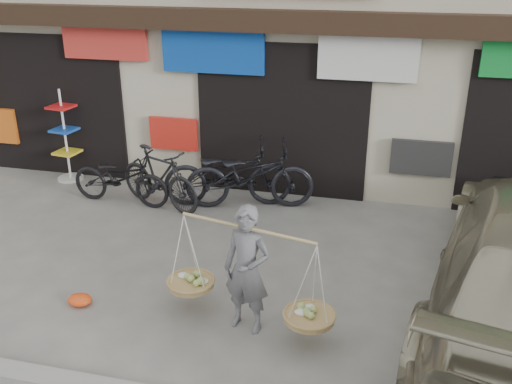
% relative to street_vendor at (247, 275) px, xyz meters
% --- Properties ---
extents(ground, '(70.00, 70.00, 0.00)m').
position_rel_street_vendor_xyz_m(ground, '(-0.42, 0.56, -0.71)').
color(ground, gray).
rests_on(ground, ground).
extents(street_vendor, '(2.06, 0.91, 1.55)m').
position_rel_street_vendor_xyz_m(street_vendor, '(0.00, 0.00, 0.00)').
color(street_vendor, slate).
rests_on(street_vendor, ground).
extents(bike_0, '(1.86, 0.76, 0.95)m').
position_rel_street_vendor_xyz_m(bike_0, '(-3.03, 2.94, -0.23)').
color(bike_0, black).
rests_on(bike_0, ground).
extents(bike_1, '(1.83, 1.17, 1.07)m').
position_rel_street_vendor_xyz_m(bike_1, '(-2.32, 2.97, -0.17)').
color(bike_1, black).
rests_on(bike_1, ground).
extents(bike_2, '(2.31, 1.31, 1.15)m').
position_rel_street_vendor_xyz_m(bike_2, '(-0.82, 3.33, -0.13)').
color(bike_2, black).
rests_on(bike_2, ground).
extents(bike_3, '(2.31, 1.31, 1.15)m').
position_rel_street_vendor_xyz_m(bike_3, '(-1.21, 3.33, -0.13)').
color(bike_3, black).
rests_on(bike_3, ground).
extents(display_rack, '(0.49, 0.49, 1.77)m').
position_rel_street_vendor_xyz_m(display_rack, '(-4.52, 3.75, 0.01)').
color(display_rack, silver).
rests_on(display_rack, ground).
extents(red_bag, '(0.31, 0.25, 0.14)m').
position_rel_street_vendor_xyz_m(red_bag, '(-2.16, -0.06, -0.64)').
color(red_bag, '#F74C17').
rests_on(red_bag, ground).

